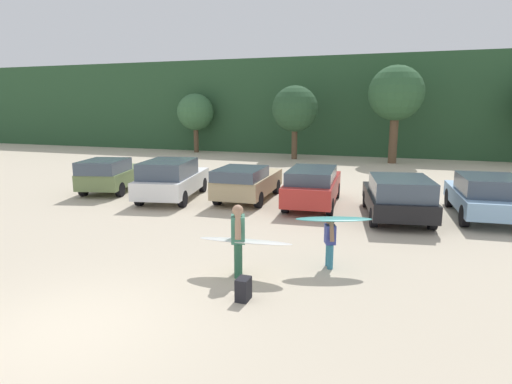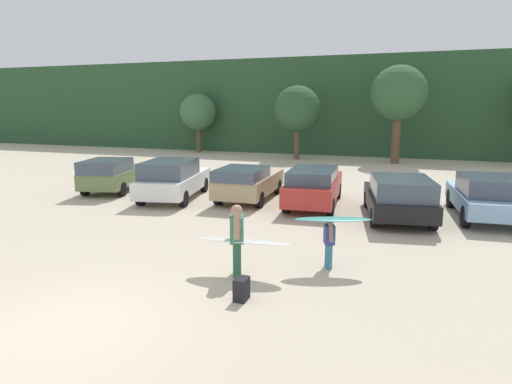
% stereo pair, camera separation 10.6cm
% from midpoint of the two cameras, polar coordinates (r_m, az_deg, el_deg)
% --- Properties ---
extents(ground_plane, '(120.00, 120.00, 0.00)m').
position_cam_midpoint_polar(ground_plane, '(8.32, -23.14, -16.19)').
color(ground_plane, beige).
extents(hillside_ridge, '(108.00, 12.00, 7.37)m').
position_cam_midpoint_polar(hillside_ridge, '(39.23, 12.33, 11.00)').
color(hillside_ridge, '#284C2D').
rests_on(hillside_ridge, ground_plane).
extents(tree_right, '(2.92, 2.92, 4.70)m').
position_cam_midpoint_polar(tree_right, '(35.59, -7.57, 10.39)').
color(tree_right, brown).
rests_on(tree_right, ground_plane).
extents(tree_left, '(3.20, 3.20, 5.12)m').
position_cam_midpoint_polar(tree_left, '(30.78, 5.59, 10.84)').
color(tree_left, brown).
rests_on(tree_left, ground_plane).
extents(tree_center_left, '(3.53, 3.53, 6.29)m').
position_cam_midpoint_polar(tree_center_left, '(29.81, 18.43, 12.18)').
color(tree_center_left, brown).
rests_on(tree_center_left, ground_plane).
extents(parked_car_olive_green, '(2.68, 4.29, 1.48)m').
position_cam_midpoint_polar(parked_car_olive_green, '(20.01, -18.21, 2.29)').
color(parked_car_olive_green, '#6B7F4C').
rests_on(parked_car_olive_green, ground_plane).
extents(parked_car_white, '(2.71, 4.70, 1.62)m').
position_cam_midpoint_polar(parked_car_white, '(17.69, -10.75, 1.77)').
color(parked_car_white, white).
rests_on(parked_car_white, ground_plane).
extents(parked_car_tan, '(2.02, 4.33, 1.41)m').
position_cam_midpoint_polar(parked_car_tan, '(17.19, -0.88, 1.38)').
color(parked_car_tan, tan).
rests_on(parked_car_tan, ground_plane).
extents(parked_car_red, '(2.09, 4.68, 1.46)m').
position_cam_midpoint_polar(parked_car_red, '(16.36, 7.84, 0.88)').
color(parked_car_red, '#B72D28').
rests_on(parked_car_red, ground_plane).
extents(parked_car_black, '(2.61, 4.38, 1.47)m').
position_cam_midpoint_polar(parked_car_black, '(15.01, 18.56, -0.58)').
color(parked_car_black, black).
rests_on(parked_car_black, ground_plane).
extents(parked_car_sky_blue, '(2.27, 4.38, 1.48)m').
position_cam_midpoint_polar(parked_car_sky_blue, '(16.24, 28.48, -0.46)').
color(parked_car_sky_blue, '#84ADD1').
rests_on(parked_car_sky_blue, ground_plane).
extents(person_adult, '(0.42, 0.79, 1.62)m').
position_cam_midpoint_polar(person_adult, '(9.52, -2.22, -5.83)').
color(person_adult, '#26593F').
rests_on(person_adult, ground_plane).
extents(person_child, '(0.32, 0.58, 1.21)m').
position_cam_midpoint_polar(person_child, '(10.18, 9.93, -6.18)').
color(person_child, teal).
rests_on(person_child, ground_plane).
extents(surfboard_white, '(2.17, 0.80, 0.17)m').
position_cam_midpoint_polar(surfboard_white, '(9.59, -1.27, -6.49)').
color(surfboard_white, white).
extents(surfboard_teal, '(1.82, 1.04, 0.09)m').
position_cam_midpoint_polar(surfboard_teal, '(10.02, 10.44, -3.56)').
color(surfboard_teal, teal).
extents(backpack_dropped, '(0.24, 0.34, 0.45)m').
position_cam_midpoint_polar(backpack_dropped, '(8.58, -1.56, -12.69)').
color(backpack_dropped, black).
rests_on(backpack_dropped, ground_plane).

